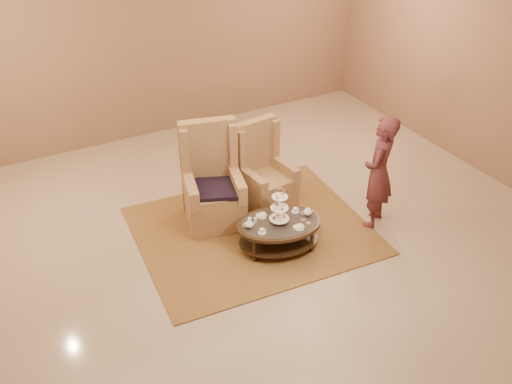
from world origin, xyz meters
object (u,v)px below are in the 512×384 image
tea_table (279,227)px  armchair_right (262,178)px  armchair_left (212,189)px  person (379,173)px

tea_table → armchair_right: 1.08m
tea_table → armchair_left: 1.13m
person → armchair_left: bearing=-66.9°
armchair_right → person: size_ratio=0.78×
armchair_left → person: person is taller
tea_table → armchair_right: (0.32, 1.03, 0.09)m
armchair_left → armchair_right: bearing=14.4°
tea_table → person: (1.44, -0.13, 0.47)m
armchair_left → armchair_right: armchair_left is taller
tea_table → person: 1.52m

